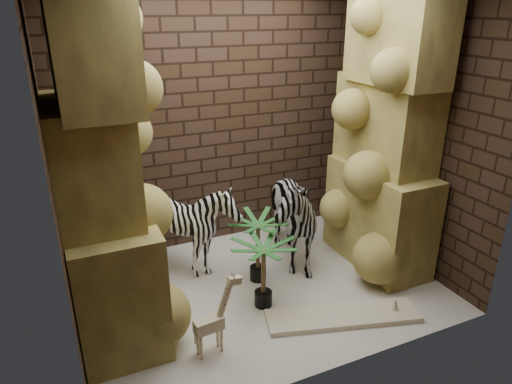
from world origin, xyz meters
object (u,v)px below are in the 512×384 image
zebra_left (191,232)px  surfboard (343,316)px  zebra_right (284,206)px  palm_back (263,274)px  palm_front (258,249)px  giraffe_toy (208,317)px

zebra_left → surfboard: 1.75m
zebra_right → palm_back: size_ratio=1.91×
zebra_left → palm_front: size_ratio=1.45×
giraffe_toy → palm_front: palm_front is taller
zebra_right → palm_back: zebra_right is taller
zebra_left → palm_back: (0.44, -0.86, -0.13)m
zebra_right → palm_front: bearing=-141.1°
palm_back → zebra_right: bearing=50.5°
zebra_right → zebra_left: (-1.00, 0.18, -0.19)m
palm_front → surfboard: bearing=-64.2°
giraffe_toy → palm_front: bearing=39.5°
giraffe_toy → surfboard: (1.27, -0.08, -0.33)m
zebra_right → palm_front: zebra_right is taller
palm_front → surfboard: 1.08m
zebra_left → palm_front: zebra_left is taller
zebra_left → giraffe_toy: 1.30m
giraffe_toy → palm_front: size_ratio=0.98×
zebra_left → surfboard: bearing=-48.7°
palm_back → palm_front: bearing=72.0°
surfboard → palm_back: bearing=156.0°
palm_back → surfboard: (0.58, -0.49, -0.32)m
zebra_right → surfboard: bearing=-80.4°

